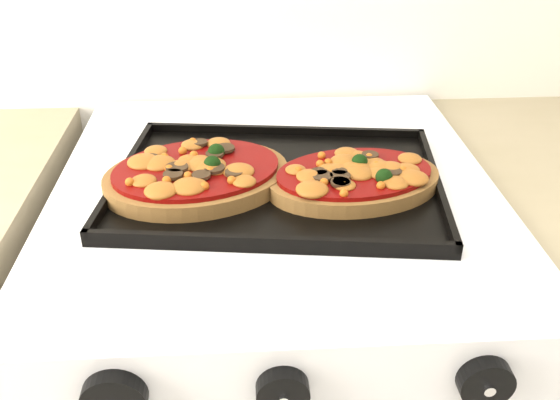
{
  "coord_description": "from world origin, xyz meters",
  "views": [
    {
      "loc": [
        -0.01,
        0.95,
        1.31
      ],
      "look_at": [
        0.03,
        1.62,
        0.92
      ],
      "focal_mm": 40.0,
      "sensor_mm": 36.0,
      "label": 1
    }
  ],
  "objects": [
    {
      "name": "knob_center",
      "position": [
        0.02,
        1.37,
        0.85
      ],
      "size": [
        0.05,
        0.02,
        0.05
      ],
      "primitive_type": "cylinder",
      "rotation": [
        1.57,
        0.0,
        0.0
      ],
      "color": "black",
      "rests_on": "control_panel"
    },
    {
      "name": "knob_left",
      "position": [
        -0.14,
        1.37,
        0.85
      ],
      "size": [
        0.06,
        0.02,
        0.06
      ],
      "primitive_type": "cylinder",
      "rotation": [
        1.57,
        0.0,
        0.0
      ],
      "color": "black",
      "rests_on": "control_panel"
    },
    {
      "name": "pizza_right",
      "position": [
        0.13,
        1.64,
        0.94
      ],
      "size": [
        0.25,
        0.19,
        0.03
      ],
      "primitive_type": null,
      "rotation": [
        0.0,
        0.0,
        0.18
      ],
      "color": "olive",
      "rests_on": "baking_tray"
    },
    {
      "name": "control_panel",
      "position": [
        0.03,
        1.39,
        0.85
      ],
      "size": [
        0.6,
        0.02,
        0.09
      ],
      "primitive_type": "cube",
      "color": "silver",
      "rests_on": "stove"
    },
    {
      "name": "knob_right",
      "position": [
        0.22,
        1.37,
        0.85
      ],
      "size": [
        0.05,
        0.02,
        0.05
      ],
      "primitive_type": "cylinder",
      "rotation": [
        1.57,
        0.0,
        0.0
      ],
      "color": "black",
      "rests_on": "control_panel"
    },
    {
      "name": "pizza_left",
      "position": [
        -0.07,
        1.66,
        0.94
      ],
      "size": [
        0.28,
        0.24,
        0.04
      ],
      "primitive_type": null,
      "rotation": [
        0.0,
        0.0,
        0.27
      ],
      "color": "olive",
      "rests_on": "baking_tray"
    },
    {
      "name": "baking_tray",
      "position": [
        0.03,
        1.67,
        0.92
      ],
      "size": [
        0.46,
        0.36,
        0.02
      ],
      "primitive_type": "cube",
      "rotation": [
        0.0,
        0.0,
        -0.12
      ],
      "color": "black",
      "rests_on": "stove"
    }
  ]
}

